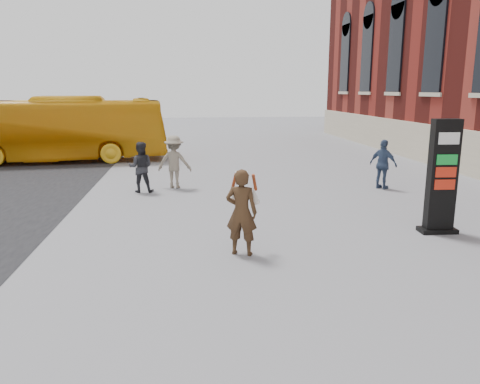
{
  "coord_description": "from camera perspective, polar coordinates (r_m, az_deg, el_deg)",
  "views": [
    {
      "loc": [
        -1.72,
        -8.65,
        3.37
      ],
      "look_at": [
        -0.53,
        1.56,
        1.11
      ],
      "focal_mm": 35.0,
      "sensor_mm": 36.0,
      "label": 1
    }
  ],
  "objects": [
    {
      "name": "pedestrian_c",
      "position": [
        16.83,
        17.06,
        3.24
      ],
      "size": [
        0.94,
        1.05,
        1.71
      ],
      "primitive_type": "imported",
      "rotation": [
        0.0,
        0.0,
        2.23
      ],
      "color": "#384B6B",
      "rests_on": "ground"
    },
    {
      "name": "woman",
      "position": [
        9.61,
        0.19,
        -2.35
      ],
      "size": [
        0.83,
        0.79,
        1.81
      ],
      "rotation": [
        0.0,
        0.0,
        2.8
      ],
      "color": "#322212",
      "rests_on": "ground"
    },
    {
      "name": "ground",
      "position": [
        9.44,
        4.34,
        -8.56
      ],
      "size": [
        100.0,
        100.0,
        0.0
      ],
      "primitive_type": "plane",
      "color": "#9E9EA3"
    },
    {
      "name": "pedestrian_a",
      "position": [
        15.92,
        -12.01,
        2.99
      ],
      "size": [
        0.86,
        0.69,
        1.69
      ],
      "primitive_type": "imported",
      "rotation": [
        0.0,
        0.0,
        3.08
      ],
      "color": "#28292E",
      "rests_on": "ground"
    },
    {
      "name": "info_pylon",
      "position": [
        11.98,
        23.42,
        1.68
      ],
      "size": [
        0.89,
        0.48,
        2.71
      ],
      "rotation": [
        0.0,
        0.0,
        -0.05
      ],
      "color": "black",
      "rests_on": "ground"
    },
    {
      "name": "pedestrian_b",
      "position": [
        16.41,
        -8.01,
        3.65
      ],
      "size": [
        1.29,
        0.91,
        1.82
      ],
      "primitive_type": "imported",
      "rotation": [
        0.0,
        0.0,
        2.93
      ],
      "color": "gray",
      "rests_on": "ground"
    },
    {
      "name": "bus",
      "position": [
        23.95,
        -22.49,
        7.07
      ],
      "size": [
        11.26,
        3.66,
        3.08
      ],
      "primitive_type": "imported",
      "rotation": [
        0.0,
        0.0,
        1.67
      ],
      "color": "gold",
      "rests_on": "road"
    }
  ]
}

